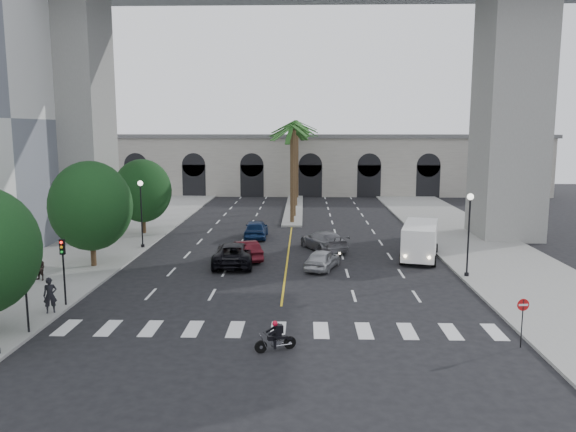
# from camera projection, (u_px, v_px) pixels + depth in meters

# --- Properties ---
(ground) EXTENTS (140.00, 140.00, 0.00)m
(ground) POSITION_uv_depth(u_px,v_px,m) (280.00, 319.00, 27.64)
(ground) COLOR black
(ground) RESTS_ON ground
(sidewalk_left) EXTENTS (8.00, 100.00, 0.15)m
(sidewalk_left) POSITION_uv_depth(u_px,v_px,m) (93.00, 250.00, 42.88)
(sidewalk_left) COLOR gray
(sidewalk_left) RESTS_ON ground
(sidewalk_right) EXTENTS (8.00, 100.00, 0.15)m
(sidewalk_right) POSITION_uv_depth(u_px,v_px,m) (488.00, 253.00, 42.01)
(sidewalk_right) COLOR gray
(sidewalk_right) RESTS_ON ground
(median) EXTENTS (2.00, 24.00, 0.20)m
(median) POSITION_uv_depth(u_px,v_px,m) (294.00, 209.00, 65.16)
(median) COLOR gray
(median) RESTS_ON ground
(pier_building) EXTENTS (71.00, 10.50, 8.50)m
(pier_building) POSITION_uv_depth(u_px,v_px,m) (296.00, 164.00, 81.30)
(pier_building) COLOR beige
(pier_building) RESTS_ON ground
(bridge) EXTENTS (75.00, 13.00, 26.00)m
(bridge) POSITION_uv_depth(u_px,v_px,m) (332.00, 16.00, 46.42)
(bridge) COLOR gray
(bridge) RESTS_ON ground
(palm_a) EXTENTS (3.20, 3.20, 10.30)m
(palm_a) POSITION_uv_depth(u_px,v_px,m) (292.00, 131.00, 53.89)
(palm_a) COLOR #47331E
(palm_a) RESTS_ON ground
(palm_b) EXTENTS (3.20, 3.20, 10.60)m
(palm_b) POSITION_uv_depth(u_px,v_px,m) (294.00, 128.00, 57.80)
(palm_b) COLOR #47331E
(palm_b) RESTS_ON ground
(palm_c) EXTENTS (3.20, 3.20, 10.10)m
(palm_c) POSITION_uv_depth(u_px,v_px,m) (292.00, 132.00, 61.83)
(palm_c) COLOR #47331E
(palm_c) RESTS_ON ground
(palm_d) EXTENTS (3.20, 3.20, 10.90)m
(palm_d) POSITION_uv_depth(u_px,v_px,m) (296.00, 126.00, 65.66)
(palm_d) COLOR #47331E
(palm_d) RESTS_ON ground
(palm_e) EXTENTS (3.20, 3.20, 10.40)m
(palm_e) POSITION_uv_depth(u_px,v_px,m) (294.00, 130.00, 69.69)
(palm_e) COLOR #47331E
(palm_e) RESTS_ON ground
(palm_f) EXTENTS (3.20, 3.20, 10.70)m
(palm_f) POSITION_uv_depth(u_px,v_px,m) (297.00, 127.00, 73.58)
(palm_f) COLOR #47331E
(palm_f) RESTS_ON ground
(street_tree_mid) EXTENTS (5.44, 5.44, 7.21)m
(street_tree_mid) POSITION_uv_depth(u_px,v_px,m) (91.00, 206.00, 37.25)
(street_tree_mid) COLOR #382616
(street_tree_mid) RESTS_ON ground
(street_tree_far) EXTENTS (5.04, 5.04, 6.68)m
(street_tree_far) POSITION_uv_depth(u_px,v_px,m) (143.00, 191.00, 49.15)
(street_tree_far) COLOR #382616
(street_tree_far) RESTS_ON ground
(lamp_post_left_far) EXTENTS (0.40, 0.40, 5.35)m
(lamp_post_left_far) POSITION_uv_depth(u_px,v_px,m) (141.00, 208.00, 43.28)
(lamp_post_left_far) COLOR black
(lamp_post_left_far) RESTS_ON ground
(lamp_post_right) EXTENTS (0.40, 0.40, 5.35)m
(lamp_post_right) POSITION_uv_depth(u_px,v_px,m) (469.00, 228.00, 34.71)
(lamp_post_right) COLOR black
(lamp_post_right) RESTS_ON ground
(traffic_signal_near) EXTENTS (0.25, 0.18, 3.65)m
(traffic_signal_near) POSITION_uv_depth(u_px,v_px,m) (25.00, 282.00, 25.11)
(traffic_signal_near) COLOR black
(traffic_signal_near) RESTS_ON ground
(traffic_signal_far) EXTENTS (0.25, 0.18, 3.65)m
(traffic_signal_far) POSITION_uv_depth(u_px,v_px,m) (63.00, 261.00, 29.06)
(traffic_signal_far) COLOR black
(traffic_signal_far) RESTS_ON ground
(motorcycle_rider) EXTENTS (1.73, 0.80, 1.32)m
(motorcycle_rider) POSITION_uv_depth(u_px,v_px,m) (277.00, 337.00, 23.62)
(motorcycle_rider) COLOR black
(motorcycle_rider) RESTS_ON ground
(car_a) EXTENTS (2.78, 4.28, 1.35)m
(car_a) POSITION_uv_depth(u_px,v_px,m) (322.00, 259.00, 37.41)
(car_a) COLOR #A4A6A9
(car_a) RESTS_ON ground
(car_b) EXTENTS (2.96, 4.54, 1.41)m
(car_b) POSITION_uv_depth(u_px,v_px,m) (245.00, 250.00, 40.02)
(car_b) COLOR #460E15
(car_b) RESTS_ON ground
(car_c) EXTENTS (2.80, 5.77, 1.58)m
(car_c) POSITION_uv_depth(u_px,v_px,m) (234.00, 254.00, 38.53)
(car_c) COLOR black
(car_c) RESTS_ON ground
(car_d) EXTENTS (4.05, 5.61, 1.51)m
(car_d) POSITION_uv_depth(u_px,v_px,m) (324.00, 241.00, 43.21)
(car_d) COLOR slate
(car_d) RESTS_ON ground
(car_e) EXTENTS (1.88, 4.64, 1.58)m
(car_e) POSITION_uv_depth(u_px,v_px,m) (256.00, 229.00, 47.97)
(car_e) COLOR navy
(car_e) RESTS_ON ground
(cargo_van) EXTENTS (3.67, 6.39, 2.56)m
(cargo_van) POSITION_uv_depth(u_px,v_px,m) (420.00, 240.00, 40.12)
(cargo_van) COLOR white
(cargo_van) RESTS_ON ground
(pedestrian_a) EXTENTS (0.77, 0.65, 1.79)m
(pedestrian_a) POSITION_uv_depth(u_px,v_px,m) (50.00, 295.00, 28.03)
(pedestrian_a) COLOR black
(pedestrian_a) RESTS_ON sidewalk_left
(pedestrian_b) EXTENTS (0.92, 0.82, 1.57)m
(pedestrian_b) POSITION_uv_depth(u_px,v_px,m) (39.00, 268.00, 34.01)
(pedestrian_b) COLOR black
(pedestrian_b) RESTS_ON sidewalk_left
(do_not_enter_sign) EXTENTS (0.53, 0.09, 2.16)m
(do_not_enter_sign) POSITION_uv_depth(u_px,v_px,m) (523.00, 312.00, 23.81)
(do_not_enter_sign) COLOR black
(do_not_enter_sign) RESTS_ON ground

